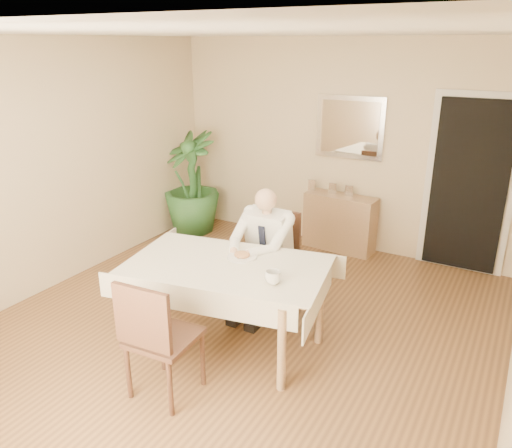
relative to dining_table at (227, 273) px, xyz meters
The scene contains 17 objects.
room 0.65m from the dining_table, 92.26° to the left, with size 5.00×5.02×2.60m.
doorway 3.07m from the dining_table, 59.59° to the left, with size 0.96×0.07×2.10m.
mirror 2.78m from the dining_table, 87.74° to the left, with size 0.86×0.04×0.76m.
dining_table is the anchor object (origin of this frame).
chair_far 0.90m from the dining_table, 90.00° to the left, with size 0.45×0.45×0.95m.
chair_near 0.92m from the dining_table, 92.03° to the right, with size 0.49×0.49×0.98m.
seated_man 0.59m from the dining_table, 90.00° to the left, with size 0.48×0.72×1.24m.
plate 0.20m from the dining_table, 74.95° to the left, with size 0.26×0.26×0.02m, color white.
food 0.21m from the dining_table, 74.95° to the left, with size 0.14×0.14×0.06m, color #95623B.
knife 0.18m from the dining_table, 52.83° to the left, with size 0.01×0.01×0.13m, color silver.
fork 0.16m from the dining_table, 86.52° to the left, with size 0.01×0.01×0.13m, color silver.
coffee_mug 0.54m from the dining_table, 13.81° to the right, with size 0.13×0.13×0.10m, color white.
sideboard 2.51m from the dining_table, 87.61° to the left, with size 0.90×0.31×0.72m, color #A27957.
photo_frame_left 2.55m from the dining_table, 97.09° to the left, with size 0.10×0.02×0.14m, color silver.
photo_frame_center 2.51m from the dining_table, 90.48° to the left, with size 0.10×0.02×0.14m, color silver.
photo_frame_right 2.52m from the dining_table, 85.50° to the left, with size 0.10×0.02×0.14m, color silver.
potted_palm 2.85m from the dining_table, 132.75° to the left, with size 0.79×0.79×1.41m, color #234F21.
Camera 1 is at (2.14, -3.41, 2.54)m, focal length 35.00 mm.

